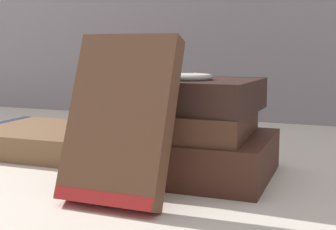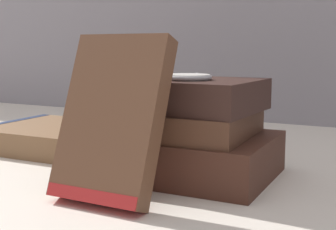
{
  "view_description": "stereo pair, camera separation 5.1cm",
  "coord_description": "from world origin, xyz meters",
  "px_view_note": "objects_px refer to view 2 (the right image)",
  "views": [
    {
      "loc": [
        0.19,
        -0.44,
        0.14
      ],
      "look_at": [
        -0.01,
        0.04,
        0.07
      ],
      "focal_mm": 50.0,
      "sensor_mm": 36.0,
      "label": 1
    },
    {
      "loc": [
        0.23,
        -0.42,
        0.14
      ],
      "look_at": [
        -0.01,
        0.04,
        0.07
      ],
      "focal_mm": 50.0,
      "sensor_mm": 36.0,
      "label": 2
    }
  ],
  "objects_px": {
    "book_flat_middle": "(171,121)",
    "book_flat_top": "(176,94)",
    "book_side_left": "(63,137)",
    "pocket_watch": "(187,77)",
    "book_leaning_front": "(111,124)",
    "book_flat_bottom": "(185,154)",
    "reading_glasses": "(185,149)"
  },
  "relations": [
    {
      "from": "book_flat_middle",
      "to": "book_flat_top",
      "type": "relative_size",
      "value": 1.02
    },
    {
      "from": "book_flat_top",
      "to": "book_leaning_front",
      "type": "bearing_deg",
      "value": -94.42
    },
    {
      "from": "book_flat_top",
      "to": "book_side_left",
      "type": "height_order",
      "value": "book_flat_top"
    },
    {
      "from": "book_flat_middle",
      "to": "reading_glasses",
      "type": "xyz_separation_m",
      "value": [
        -0.04,
        0.12,
        -0.06
      ]
    },
    {
      "from": "book_flat_top",
      "to": "reading_glasses",
      "type": "relative_size",
      "value": 1.83
    },
    {
      "from": "book_flat_middle",
      "to": "book_flat_bottom",
      "type": "bearing_deg",
      "value": 2.92
    },
    {
      "from": "book_flat_top",
      "to": "pocket_watch",
      "type": "height_order",
      "value": "pocket_watch"
    },
    {
      "from": "book_flat_middle",
      "to": "book_side_left",
      "type": "distance_m",
      "value": 0.21
    },
    {
      "from": "book_flat_top",
      "to": "pocket_watch",
      "type": "bearing_deg",
      "value": -32.9
    },
    {
      "from": "book_leaning_front",
      "to": "pocket_watch",
      "type": "relative_size",
      "value": 2.69
    },
    {
      "from": "book_flat_top",
      "to": "book_side_left",
      "type": "xyz_separation_m",
      "value": [
        -0.21,
        0.05,
        -0.08
      ]
    },
    {
      "from": "book_flat_bottom",
      "to": "reading_glasses",
      "type": "height_order",
      "value": "book_flat_bottom"
    },
    {
      "from": "pocket_watch",
      "to": "reading_glasses",
      "type": "bearing_deg",
      "value": 115.94
    },
    {
      "from": "book_side_left",
      "to": "reading_glasses",
      "type": "height_order",
      "value": "book_side_left"
    },
    {
      "from": "book_flat_bottom",
      "to": "reading_glasses",
      "type": "bearing_deg",
      "value": 114.21
    },
    {
      "from": "book_flat_middle",
      "to": "book_side_left",
      "type": "relative_size",
      "value": 0.81
    },
    {
      "from": "book_flat_middle",
      "to": "pocket_watch",
      "type": "height_order",
      "value": "pocket_watch"
    },
    {
      "from": "book_flat_bottom",
      "to": "book_leaning_front",
      "type": "distance_m",
      "value": 0.13
    },
    {
      "from": "book_side_left",
      "to": "pocket_watch",
      "type": "distance_m",
      "value": 0.25
    },
    {
      "from": "book_flat_bottom",
      "to": "book_flat_top",
      "type": "xyz_separation_m",
      "value": [
        -0.01,
        -0.0,
        0.07
      ]
    },
    {
      "from": "book_flat_middle",
      "to": "book_leaning_front",
      "type": "relative_size",
      "value": 1.14
    },
    {
      "from": "book_side_left",
      "to": "reading_glasses",
      "type": "relative_size",
      "value": 2.28
    },
    {
      "from": "book_flat_bottom",
      "to": "pocket_watch",
      "type": "xyz_separation_m",
      "value": [
        0.01,
        -0.02,
        0.09
      ]
    },
    {
      "from": "book_flat_top",
      "to": "book_side_left",
      "type": "distance_m",
      "value": 0.23
    },
    {
      "from": "book_leaning_front",
      "to": "book_flat_bottom",
      "type": "bearing_deg",
      "value": 79.0
    },
    {
      "from": "book_flat_bottom",
      "to": "pocket_watch",
      "type": "height_order",
      "value": "pocket_watch"
    },
    {
      "from": "reading_glasses",
      "to": "book_side_left",
      "type": "bearing_deg",
      "value": -172.23
    },
    {
      "from": "book_flat_bottom",
      "to": "reading_glasses",
      "type": "relative_size",
      "value": 1.94
    },
    {
      "from": "book_side_left",
      "to": "book_leaning_front",
      "type": "xyz_separation_m",
      "value": [
        0.19,
        -0.16,
        0.06
      ]
    },
    {
      "from": "book_flat_top",
      "to": "book_leaning_front",
      "type": "height_order",
      "value": "book_leaning_front"
    },
    {
      "from": "pocket_watch",
      "to": "book_flat_middle",
      "type": "bearing_deg",
      "value": 152.28
    },
    {
      "from": "book_flat_bottom",
      "to": "pocket_watch",
      "type": "distance_m",
      "value": 0.09
    }
  ]
}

